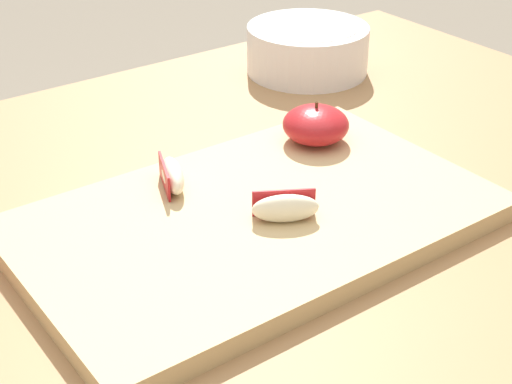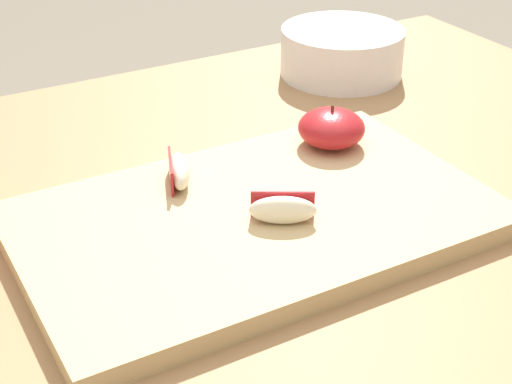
{
  "view_description": "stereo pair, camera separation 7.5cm",
  "coord_description": "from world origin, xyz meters",
  "px_view_note": "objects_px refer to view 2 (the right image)",
  "views": [
    {
      "loc": [
        -0.34,
        -0.56,
        1.17
      ],
      "look_at": [
        0.04,
        -0.03,
        0.8
      ],
      "focal_mm": 54.55,
      "sensor_mm": 36.0,
      "label": 1
    },
    {
      "loc": [
        -0.28,
        -0.6,
        1.17
      ],
      "look_at": [
        0.04,
        -0.03,
        0.8
      ],
      "focal_mm": 54.55,
      "sensor_mm": 36.0,
      "label": 2
    }
  ],
  "objects_px": {
    "apple_half_skin_up": "(331,128)",
    "ceramic_fruit_bowl": "(342,51)",
    "apple_wedge_front": "(283,209)",
    "apple_wedge_left": "(181,170)",
    "cutting_board": "(256,219)"
  },
  "relations": [
    {
      "from": "apple_wedge_left",
      "to": "apple_half_skin_up",
      "type": "bearing_deg",
      "value": -0.98
    },
    {
      "from": "apple_half_skin_up",
      "to": "apple_wedge_front",
      "type": "bearing_deg",
      "value": -139.26
    },
    {
      "from": "apple_wedge_left",
      "to": "cutting_board",
      "type": "bearing_deg",
      "value": -64.99
    },
    {
      "from": "apple_half_skin_up",
      "to": "ceramic_fruit_bowl",
      "type": "xyz_separation_m",
      "value": [
        0.17,
        0.22,
        -0.01
      ]
    },
    {
      "from": "apple_wedge_front",
      "to": "ceramic_fruit_bowl",
      "type": "height_order",
      "value": "ceramic_fruit_bowl"
    },
    {
      "from": "apple_half_skin_up",
      "to": "apple_wedge_front",
      "type": "height_order",
      "value": "apple_half_skin_up"
    },
    {
      "from": "cutting_board",
      "to": "apple_wedge_front",
      "type": "relative_size",
      "value": 6.99
    },
    {
      "from": "cutting_board",
      "to": "apple_wedge_front",
      "type": "xyz_separation_m",
      "value": [
        0.01,
        -0.03,
        0.02
      ]
    },
    {
      "from": "cutting_board",
      "to": "ceramic_fruit_bowl",
      "type": "relative_size",
      "value": 2.63
    },
    {
      "from": "cutting_board",
      "to": "apple_half_skin_up",
      "type": "xyz_separation_m",
      "value": [
        0.14,
        0.08,
        0.03
      ]
    },
    {
      "from": "cutting_board",
      "to": "apple_wedge_left",
      "type": "relative_size",
      "value": 6.84
    },
    {
      "from": "ceramic_fruit_bowl",
      "to": "apple_wedge_left",
      "type": "bearing_deg",
      "value": -148.53
    },
    {
      "from": "apple_half_skin_up",
      "to": "apple_wedge_left",
      "type": "height_order",
      "value": "apple_half_skin_up"
    },
    {
      "from": "apple_wedge_front",
      "to": "cutting_board",
      "type": "bearing_deg",
      "value": 108.69
    },
    {
      "from": "cutting_board",
      "to": "apple_wedge_left",
      "type": "distance_m",
      "value": 0.1
    }
  ]
}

